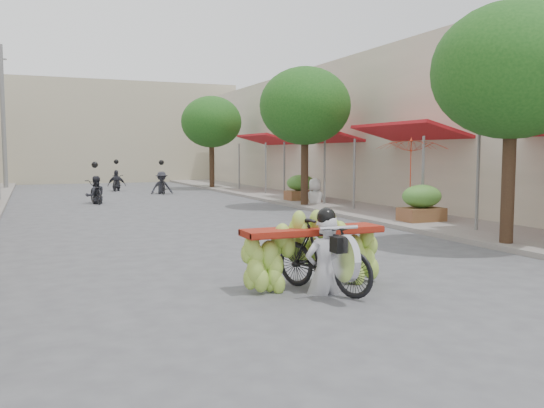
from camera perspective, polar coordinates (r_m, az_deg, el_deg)
The scene contains 16 objects.
ground at distance 7.10m, azimuth 13.76°, elevation -12.02°, with size 120.00×120.00×0.00m, color #57585D.
sidewalk_right at distance 23.32m, azimuth 5.69°, elevation 0.14°, with size 4.00×60.00×0.12m, color gray.
shophouse_row_right at distance 25.22m, azimuth 16.96°, elevation 7.00°, with size 9.77×40.00×6.00m.
far_building at distance 43.65m, azimuth -17.49°, elevation 6.76°, with size 20.00×6.00×7.00m, color #BBB193.
utility_pole_back at distance 35.51m, azimuth -25.09°, elevation 7.79°, with size 0.60×0.24×8.00m.
street_tree_near at distance 13.47m, azimuth 22.70°, elevation 12.02°, with size 3.40×3.40×5.25m.
street_tree_mid at distance 21.68m, azimuth 3.28°, elevation 9.63°, with size 3.40×3.40×5.25m.
street_tree_far at distance 32.87m, azimuth -6.02°, elevation 8.07°, with size 3.40×3.40×5.25m.
produce_crate_mid at distance 16.96m, azimuth 14.61°, elevation 0.35°, with size 1.20×0.88×1.16m.
produce_crate_far at distance 23.80m, azimuth 2.86°, elevation 1.84°, with size 1.20×0.88×1.16m.
banana_motorbike at distance 8.66m, azimuth 4.76°, elevation -3.96°, with size 2.22×1.93×2.14m.
market_umbrella at distance 17.14m, azimuth 13.74°, elevation 6.52°, with size 2.13×2.13×1.87m.
pedestrian at distance 22.55m, azimuth 4.31°, elevation 2.59°, with size 1.00×0.64×1.93m.
bg_motorbike_a at distance 24.45m, azimuth -17.11°, elevation 1.75°, with size 0.84×1.73×1.95m.
bg_motorbike_b at distance 29.44m, azimuth -10.88°, elevation 2.63°, with size 1.07×1.72×1.95m.
bg_motorbike_c at distance 32.29m, azimuth -15.15°, elevation 2.71°, with size 1.09×1.60×1.95m.
Camera 1 is at (-4.07, -5.43, 2.07)m, focal length 38.00 mm.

